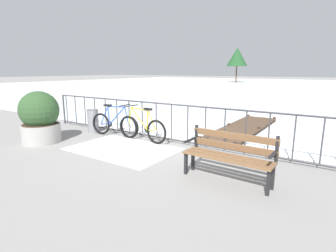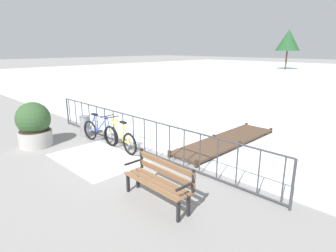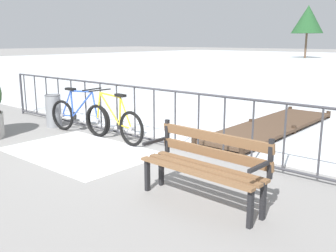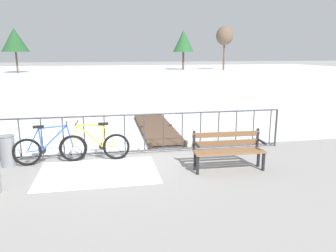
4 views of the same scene
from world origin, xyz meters
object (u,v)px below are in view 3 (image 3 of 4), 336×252
object	(u,v)px
bicycle_second	(79,116)
trash_bin	(53,110)
park_bench	(206,161)
bicycle_near_railing	(114,123)

from	to	relation	value
bicycle_second	trash_bin	size ratio (longest dim) A/B	2.33
bicycle_second	park_bench	distance (m)	4.19
bicycle_near_railing	trash_bin	world-z (taller)	bicycle_near_railing
bicycle_near_railing	trash_bin	size ratio (longest dim) A/B	2.34
bicycle_second	bicycle_near_railing	bearing A→B (deg)	1.80
bicycle_near_railing	trash_bin	distance (m)	1.99
bicycle_near_railing	bicycle_second	bearing A→B (deg)	-178.20
bicycle_near_railing	park_bench	distance (m)	3.22
bicycle_second	park_bench	world-z (taller)	bicycle_second
park_bench	trash_bin	xyz separation A→B (m)	(-4.98, 1.16, -0.14)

